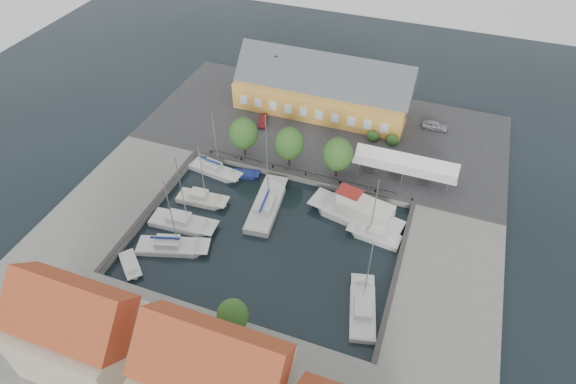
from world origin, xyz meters
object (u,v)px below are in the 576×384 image
object	(u,v)px
west_boat_c	(182,223)
car_red	(263,121)
launch_sw	(131,265)
launch_nw	(245,175)
warehouse	(320,89)
car_silver	(435,125)
trawler	(359,214)
center_sailboat	(266,207)
west_boat_b	(202,200)
west_boat_d	(172,247)
east_boat_a	(375,236)
west_boat_a	(215,171)
east_boat_c	(362,310)
tent_canopy	(405,165)

from	to	relation	value
west_boat_c	car_red	bearing A→B (deg)	85.83
launch_sw	launch_nw	xyz separation A→B (m)	(6.15, 19.92, -0.00)
warehouse	launch_nw	size ratio (longest dim) A/B	6.76
car_silver	car_red	world-z (taller)	car_silver
trawler	launch_nw	distance (m)	17.85
car_silver	trawler	distance (m)	23.60
center_sailboat	trawler	world-z (taller)	center_sailboat
car_red	west_boat_b	distance (m)	18.77
west_boat_c	west_boat_d	distance (m)	4.10
center_sailboat	east_boat_a	world-z (taller)	center_sailboat
center_sailboat	west_boat_a	xyz separation A→B (m)	(-9.91, 4.42, -0.09)
east_boat_c	car_red	bearing A→B (deg)	129.55
launch_sw	west_boat_c	bearing A→B (deg)	73.11
warehouse	center_sailboat	world-z (taller)	center_sailboat
east_boat_a	west_boat_a	world-z (taller)	west_boat_a
trawler	east_boat_c	size ratio (longest dim) A/B	1.20
trawler	east_boat_c	distance (m)	14.05
west_boat_d	warehouse	bearing A→B (deg)	77.43
west_boat_c	launch_nw	world-z (taller)	west_boat_c
west_boat_c	east_boat_a	bearing A→B (deg)	14.94
car_silver	east_boat_c	bearing A→B (deg)	176.22
car_silver	launch_sw	bearing A→B (deg)	143.23
center_sailboat	east_boat_c	distance (m)	19.46
warehouse	car_silver	distance (m)	19.38
west_boat_a	west_boat_b	distance (m)	6.18
car_red	launch_sw	size ratio (longest dim) A/B	0.77
launch_sw	launch_nw	bearing A→B (deg)	72.84
car_silver	center_sailboat	world-z (taller)	center_sailboat
east_boat_a	west_boat_d	xyz separation A→B (m)	(-23.20, -10.43, 0.01)
west_boat_a	west_boat_b	bearing A→B (deg)	-80.17
tent_canopy	east_boat_c	distance (m)	22.58
car_red	west_boat_b	world-z (taller)	west_boat_b
west_boat_b	west_boat_c	world-z (taller)	west_boat_c
tent_canopy	trawler	distance (m)	10.03
tent_canopy	launch_nw	xyz separation A→B (m)	(-21.59, -5.76, -3.59)
tent_canopy	west_boat_a	xyz separation A→B (m)	(-26.06, -6.67, -3.41)
car_red	east_boat_c	size ratio (longest dim) A/B	0.33
west_boat_d	west_boat_b	bearing A→B (deg)	93.20
west_boat_a	west_boat_b	world-z (taller)	west_boat_a
car_red	west_boat_d	size ratio (longest dim) A/B	0.30
car_red	trawler	distance (m)	24.47
warehouse	center_sailboat	xyz separation A→B (m)	(0.45, -24.94, -4.07)
east_boat_a	west_boat_d	bearing A→B (deg)	-155.80
trawler	east_boat_c	xyz separation A→B (m)	(3.76, -13.52, -0.76)
car_red	tent_canopy	bearing A→B (deg)	-29.60
west_boat_d	tent_canopy	bearing A→B (deg)	41.41
tent_canopy	west_boat_b	distance (m)	28.27
tent_canopy	east_boat_a	bearing A→B (deg)	-96.66
trawler	launch_nw	size ratio (longest dim) A/B	3.12
tent_canopy	west_boat_a	distance (m)	27.11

